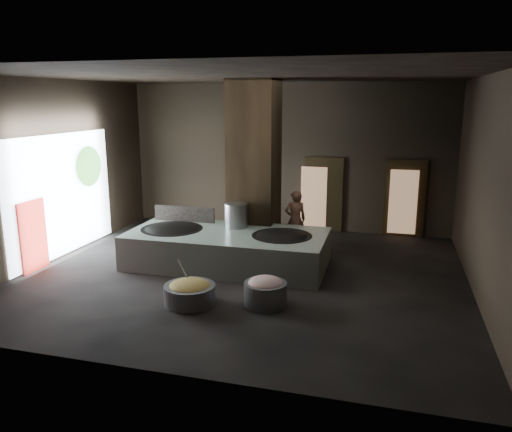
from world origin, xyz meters
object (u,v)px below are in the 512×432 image
(hearth_platform, at_px, (228,249))
(stock_pot, at_px, (236,216))
(wok_left, at_px, (172,232))
(cook, at_px, (295,220))
(meat_basin, at_px, (265,294))
(veg_basin, at_px, (190,294))
(wok_right, at_px, (282,239))

(hearth_platform, height_order, stock_pot, stock_pot)
(hearth_platform, bearing_deg, wok_left, -178.48)
(cook, bearing_deg, meat_basin, 69.13)
(wok_left, distance_m, cook, 3.36)
(veg_basin, bearing_deg, wok_left, 121.54)
(hearth_platform, xyz_separation_m, wok_right, (1.35, 0.05, 0.33))
(wok_left, height_order, meat_basin, wok_left)
(cook, bearing_deg, hearth_platform, 30.58)
(wok_right, distance_m, cook, 1.78)
(hearth_platform, distance_m, wok_right, 1.39)
(veg_basin, relative_size, meat_basin, 1.21)
(hearth_platform, height_order, cook, cook)
(wok_right, height_order, cook, cook)
(wok_right, bearing_deg, veg_basin, -117.88)
(stock_pot, distance_m, meat_basin, 3.19)
(hearth_platform, distance_m, stock_pot, 0.90)
(wok_left, bearing_deg, stock_pot, 21.80)
(wok_left, height_order, veg_basin, wok_left)
(meat_basin, bearing_deg, hearth_platform, 125.19)
(wok_right, relative_size, cook, 0.87)
(stock_pot, bearing_deg, cook, 45.09)
(stock_pot, bearing_deg, hearth_platform, -95.19)
(hearth_platform, bearing_deg, stock_pot, 84.35)
(hearth_platform, height_order, veg_basin, hearth_platform)
(hearth_platform, height_order, wok_right, wok_right)
(hearth_platform, xyz_separation_m, veg_basin, (0.03, -2.45, -0.23))
(wok_left, relative_size, stock_pot, 2.42)
(hearth_platform, xyz_separation_m, cook, (1.33, 1.83, 0.39))
(wok_left, height_order, cook, cook)
(hearth_platform, relative_size, wok_left, 3.17)
(wok_right, relative_size, stock_pot, 2.25)
(wok_right, bearing_deg, hearth_platform, -177.88)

